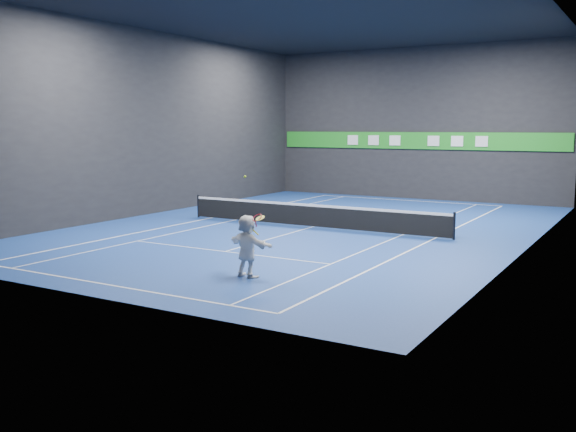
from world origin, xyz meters
The scene contains 20 objects.
ground centered at (0.00, 0.00, 0.00)m, with size 26.00×26.00×0.00m, color navy.
ceiling centered at (0.00, 0.00, 9.00)m, with size 26.00×26.00×0.00m, color black.
wall_back centered at (0.00, 13.00, 4.50)m, with size 18.00×0.10×9.00m, color black.
wall_front centered at (0.00, -13.00, 4.50)m, with size 18.00×0.10×9.00m, color black.
wall_left centered at (-9.00, 0.00, 4.50)m, with size 0.10×26.00×9.00m, color black.
wall_right centered at (9.00, 0.00, 4.50)m, with size 0.10×26.00×9.00m, color black.
baseline_near centered at (0.00, -11.89, 0.00)m, with size 10.98×0.08×0.01m, color white.
baseline_far centered at (0.00, 11.89, 0.00)m, with size 10.98×0.08×0.01m, color white.
sideline_doubles_left centered at (-5.49, 0.00, 0.00)m, with size 0.08×23.78×0.01m, color white.
sideline_doubles_right centered at (5.49, 0.00, 0.00)m, with size 0.08×23.78×0.01m, color white.
sideline_singles_left centered at (-4.11, 0.00, 0.00)m, with size 0.06×23.78×0.01m, color white.
sideline_singles_right centered at (4.11, 0.00, 0.00)m, with size 0.06×23.78×0.01m, color white.
service_line_near centered at (0.00, -6.40, 0.00)m, with size 8.23×0.06×0.01m, color white.
service_line_far centered at (0.00, 6.40, 0.00)m, with size 8.23×0.06×0.01m, color white.
center_service_line centered at (0.00, 0.00, 0.00)m, with size 0.06×12.80×0.01m, color white.
player centered at (2.79, -9.16, 0.91)m, with size 1.68×0.54×1.81m, color white.
tennis_ball centered at (2.65, -9.03, 2.89)m, with size 0.07×0.07×0.07m, color #BDEE27.
tennis_net centered at (0.00, 0.00, 0.54)m, with size 12.50×0.10×1.07m.
sponsor_banner centered at (0.00, 12.93, 3.50)m, with size 17.64×0.11×1.00m.
tennis_racket centered at (3.11, -9.11, 1.69)m, with size 0.49×0.33×0.67m.
Camera 1 is at (12.97, -24.23, 4.30)m, focal length 40.00 mm.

